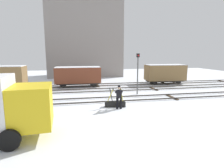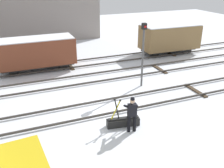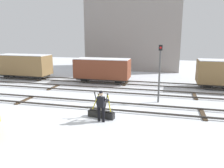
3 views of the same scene
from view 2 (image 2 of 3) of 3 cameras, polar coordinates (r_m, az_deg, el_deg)
The scene contains 9 objects.
ground_plane at distance 13.47m, azimuth -1.93°, elevation -5.57°, with size 60.00×60.00×0.00m, color silver.
track_main_line at distance 13.41m, azimuth -1.93°, elevation -5.15°, with size 44.00×1.94×0.18m.
track_siding_near at distance 16.90m, azimuth -6.72°, elevation 0.99°, with size 44.00×1.94×0.18m.
track_siding_far at distance 19.79m, azimuth -9.26°, elevation 4.23°, with size 44.00×1.94×0.18m.
switch_lever_frame at distance 12.00m, azimuth 2.46°, elevation -8.13°, with size 1.56×0.60×1.44m.
rail_worker at distance 11.29m, azimuth 4.42°, elevation -6.24°, with size 0.61×0.70×1.70m.
signal_post at distance 15.45m, azimuth 6.89°, elevation 7.71°, with size 0.24×0.32×3.89m.
freight_car_back_track at distance 22.87m, azimuth 12.60°, elevation 10.02°, with size 4.98×2.31×2.48m.
freight_car_far_end at distance 19.07m, azimuth -16.28°, elevation 6.77°, with size 5.25×2.07×2.34m.
Camera 2 is at (-4.02, -11.06, 6.54)m, focal length 41.42 mm.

